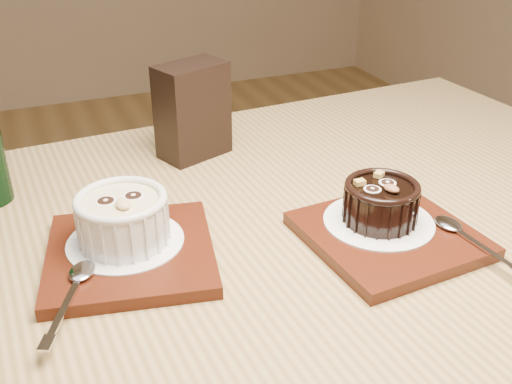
% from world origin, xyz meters
% --- Properties ---
extents(table, '(1.24, 0.87, 0.75)m').
position_xyz_m(table, '(0.17, -0.26, 0.66)').
color(table, olive).
rests_on(table, ground).
extents(tray_left, '(0.21, 0.21, 0.01)m').
position_xyz_m(tray_left, '(0.02, -0.24, 0.76)').
color(tray_left, '#44180B').
rests_on(tray_left, table).
extents(doily_left, '(0.13, 0.13, 0.00)m').
position_xyz_m(doily_left, '(0.01, -0.22, 0.77)').
color(doily_left, white).
rests_on(doily_left, tray_left).
extents(ramekin_white, '(0.10, 0.10, 0.06)m').
position_xyz_m(ramekin_white, '(0.01, -0.22, 0.80)').
color(ramekin_white, silver).
rests_on(ramekin_white, doily_left).
extents(spoon_left, '(0.08, 0.13, 0.01)m').
position_xyz_m(spoon_left, '(-0.05, -0.30, 0.77)').
color(spoon_left, silver).
rests_on(spoon_left, tray_left).
extents(tray_right, '(0.19, 0.19, 0.01)m').
position_xyz_m(tray_right, '(0.30, -0.31, 0.76)').
color(tray_right, '#44180B').
rests_on(tray_right, table).
extents(doily_right, '(0.13, 0.13, 0.00)m').
position_xyz_m(doily_right, '(0.30, -0.29, 0.77)').
color(doily_right, white).
rests_on(doily_right, tray_right).
extents(ramekin_dark, '(0.09, 0.09, 0.05)m').
position_xyz_m(ramekin_dark, '(0.30, -0.29, 0.79)').
color(ramekin_dark, black).
rests_on(ramekin_dark, doily_right).
extents(spoon_right, '(0.04, 0.14, 0.01)m').
position_xyz_m(spoon_right, '(0.37, -0.37, 0.77)').
color(spoon_right, silver).
rests_on(spoon_right, tray_right).
extents(condiment_stand, '(0.11, 0.09, 0.14)m').
position_xyz_m(condiment_stand, '(0.16, 0.00, 0.82)').
color(condiment_stand, black).
rests_on(condiment_stand, table).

